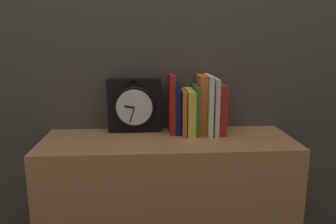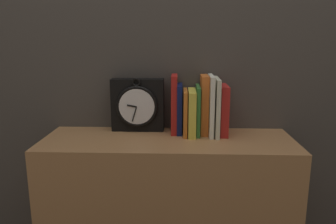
# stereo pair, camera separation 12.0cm
# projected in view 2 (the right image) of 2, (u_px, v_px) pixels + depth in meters

# --- Properties ---
(clock) EXTENTS (0.21, 0.07, 0.22)m
(clock) POSITION_uv_depth(u_px,v_px,m) (138.00, 105.00, 1.32)
(clock) COLOR black
(clock) RESTS_ON bookshelf
(book_slot0_red) EXTENTS (0.02, 0.11, 0.23)m
(book_slot0_red) POSITION_uv_depth(u_px,v_px,m) (174.00, 104.00, 1.29)
(book_slot0_red) COLOR #B01E1A
(book_slot0_red) RESTS_ON bookshelf
(book_slot1_navy) EXTENTS (0.02, 0.11, 0.19)m
(book_slot1_navy) POSITION_uv_depth(u_px,v_px,m) (180.00, 109.00, 1.29)
(book_slot1_navy) COLOR #0F1B4F
(book_slot1_navy) RESTS_ON bookshelf
(book_slot2_orange) EXTENTS (0.01, 0.15, 0.17)m
(book_slot2_orange) POSITION_uv_depth(u_px,v_px,m) (185.00, 112.00, 1.28)
(book_slot2_orange) COLOR orange
(book_slot2_orange) RESTS_ON bookshelf
(book_slot3_yellow) EXTENTS (0.03, 0.16, 0.17)m
(book_slot3_yellow) POSITION_uv_depth(u_px,v_px,m) (192.00, 112.00, 1.27)
(book_slot3_yellow) COLOR yellow
(book_slot3_yellow) RESTS_ON bookshelf
(book_slot4_green) EXTENTS (0.01, 0.14, 0.19)m
(book_slot4_green) POSITION_uv_depth(u_px,v_px,m) (198.00, 110.00, 1.28)
(book_slot4_green) COLOR #327434
(book_slot4_green) RESTS_ON bookshelf
(book_slot5_orange) EXTENTS (0.03, 0.12, 0.23)m
(book_slot5_orange) POSITION_uv_depth(u_px,v_px,m) (204.00, 105.00, 1.28)
(book_slot5_orange) COLOR orange
(book_slot5_orange) RESTS_ON bookshelf
(book_slot6_white) EXTENTS (0.02, 0.15, 0.23)m
(book_slot6_white) POSITION_uv_depth(u_px,v_px,m) (211.00, 105.00, 1.27)
(book_slot6_white) COLOR white
(book_slot6_white) RESTS_ON bookshelf
(book_slot7_cream) EXTENTS (0.02, 0.16, 0.22)m
(book_slot7_cream) POSITION_uv_depth(u_px,v_px,m) (216.00, 107.00, 1.26)
(book_slot7_cream) COLOR beige
(book_slot7_cream) RESTS_ON bookshelf
(book_slot8_red) EXTENTS (0.03, 0.14, 0.19)m
(book_slot8_red) POSITION_uv_depth(u_px,v_px,m) (223.00, 110.00, 1.28)
(book_slot8_red) COLOR #AF221E
(book_slot8_red) RESTS_ON bookshelf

